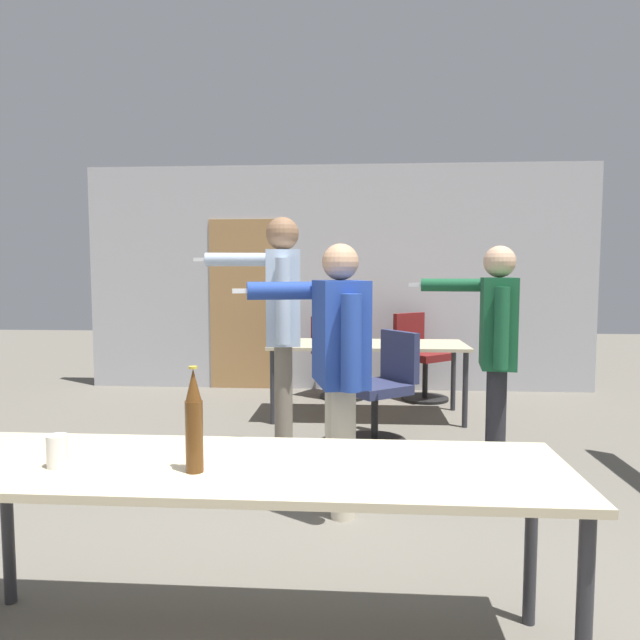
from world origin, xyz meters
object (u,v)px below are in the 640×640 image
(person_center_tall, at_px, (281,314))
(office_chair_far_left, at_px, (382,391))
(office_chair_near_pushed, at_px, (420,359))
(office_chair_side_rolled, at_px, (337,359))
(drink_cup, at_px, (57,451))
(person_left_plaid, at_px, (338,354))
(person_near_casual, at_px, (496,339))
(beer_bottle, at_px, (194,422))

(person_center_tall, bearing_deg, office_chair_far_left, -65.31)
(person_center_tall, height_order, office_chair_near_pushed, person_center_tall)
(office_chair_side_rolled, bearing_deg, drink_cup, 20.13)
(person_left_plaid, relative_size, office_chair_near_pushed, 1.65)
(person_near_casual, height_order, beer_bottle, person_near_casual)
(person_center_tall, relative_size, person_near_casual, 1.14)
(office_chair_far_left, xyz_separation_m, drink_cup, (-1.26, -2.81, 0.36))
(person_near_casual, distance_m, beer_bottle, 2.51)
(drink_cup, bearing_deg, person_near_casual, 45.40)
(person_left_plaid, distance_m, office_chair_far_left, 1.55)
(office_chair_far_left, distance_m, office_chair_side_rolled, 1.75)
(office_chair_near_pushed, distance_m, beer_bottle, 4.68)
(office_chair_far_left, bearing_deg, drink_cup, 119.70)
(office_chair_near_pushed, relative_size, drink_cup, 8.28)
(office_chair_far_left, bearing_deg, person_left_plaid, 131.09)
(person_left_plaid, relative_size, office_chair_far_left, 1.72)
(beer_bottle, bearing_deg, office_chair_near_pushed, 74.37)
(office_chair_side_rolled, relative_size, office_chair_near_pushed, 0.97)
(office_chair_far_left, xyz_separation_m, office_chair_side_rolled, (-0.44, 1.70, 0.00))
(office_chair_far_left, distance_m, office_chair_near_pushed, 1.73)
(office_chair_side_rolled, xyz_separation_m, beer_bottle, (-0.33, -4.52, 0.47))
(office_chair_side_rolled, bearing_deg, beer_bottle, 26.33)
(person_left_plaid, xyz_separation_m, office_chair_far_left, (0.32, 1.42, -0.51))
(drink_cup, bearing_deg, office_chair_far_left, 65.94)
(office_chair_far_left, relative_size, office_chair_side_rolled, 1.00)
(office_chair_side_rolled, bearing_deg, person_left_plaid, 32.56)
(beer_bottle, xyz_separation_m, drink_cup, (-0.50, 0.01, -0.12))
(person_near_casual, bearing_deg, beer_bottle, 152.03)
(person_center_tall, height_order, office_chair_far_left, person_center_tall)
(person_left_plaid, xyz_separation_m, drink_cup, (-0.94, -1.39, -0.15))
(office_chair_side_rolled, relative_size, drink_cup, 8.01)
(person_near_casual, relative_size, office_chair_side_rolled, 1.72)
(office_chair_far_left, relative_size, beer_bottle, 2.50)
(person_near_casual, height_order, office_chair_near_pushed, person_near_casual)
(person_near_casual, bearing_deg, person_left_plaid, 129.02)
(person_center_tall, bearing_deg, person_left_plaid, -161.66)
(person_near_casual, bearing_deg, drink_cup, 143.74)
(person_left_plaid, xyz_separation_m, person_near_casual, (1.05, 0.62, 0.03))
(office_chair_far_left, xyz_separation_m, office_chair_near_pushed, (0.49, 1.66, 0.03))
(person_left_plaid, height_order, beer_bottle, person_left_plaid)
(person_center_tall, height_order, drink_cup, person_center_tall)
(office_chair_side_rolled, bearing_deg, person_center_tall, 21.58)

